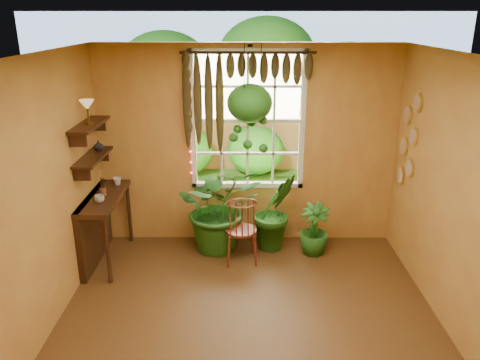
% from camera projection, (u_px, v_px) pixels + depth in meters
% --- Properties ---
extents(floor, '(4.50, 4.50, 0.00)m').
position_uv_depth(floor, '(249.00, 340.00, 4.60)').
color(floor, '#553618').
rests_on(floor, ground).
extents(ceiling, '(4.50, 4.50, 0.00)m').
position_uv_depth(ceiling, '(251.00, 58.00, 3.70)').
color(ceiling, white).
rests_on(ceiling, wall_back).
extents(wall_back, '(4.00, 0.00, 4.00)m').
position_uv_depth(wall_back, '(247.00, 147.00, 6.27)').
color(wall_back, gold).
rests_on(wall_back, floor).
extents(wall_left, '(0.00, 4.50, 4.50)m').
position_uv_depth(wall_left, '(26.00, 214.00, 4.16)').
color(wall_left, gold).
rests_on(wall_left, floor).
extents(wall_right, '(0.00, 4.50, 4.50)m').
position_uv_depth(wall_right, '(475.00, 215.00, 4.14)').
color(wall_right, gold).
rests_on(wall_right, floor).
extents(window, '(1.52, 0.10, 1.86)m').
position_uv_depth(window, '(248.00, 121.00, 6.18)').
color(window, white).
rests_on(window, wall_back).
extents(valance_vine, '(1.70, 0.12, 1.10)m').
position_uv_depth(valance_vine, '(241.00, 78.00, 5.88)').
color(valance_vine, '#3A1E0F').
rests_on(valance_vine, window).
extents(string_lights, '(0.03, 0.03, 1.54)m').
position_uv_depth(string_lights, '(189.00, 118.00, 6.08)').
color(string_lights, '#FF2633').
rests_on(string_lights, window).
extents(wall_plates, '(0.04, 0.32, 1.10)m').
position_uv_depth(wall_plates, '(408.00, 141.00, 5.76)').
color(wall_plates, beige).
rests_on(wall_plates, wall_right).
extents(counter_ledge, '(0.40, 1.20, 0.90)m').
position_uv_depth(counter_ledge, '(97.00, 221.00, 5.93)').
color(counter_ledge, '#3A1E0F').
rests_on(counter_ledge, floor).
extents(shelf_lower, '(0.25, 0.90, 0.04)m').
position_uv_depth(shelf_lower, '(93.00, 157.00, 5.65)').
color(shelf_lower, '#3A1E0F').
rests_on(shelf_lower, wall_left).
extents(shelf_upper, '(0.25, 0.90, 0.04)m').
position_uv_depth(shelf_upper, '(90.00, 125.00, 5.52)').
color(shelf_upper, '#3A1E0F').
rests_on(shelf_upper, wall_left).
extents(backyard, '(14.00, 10.00, 12.00)m').
position_uv_depth(backyard, '(256.00, 95.00, 10.65)').
color(backyard, '#27611B').
rests_on(backyard, ground).
extents(windsor_chair, '(0.44, 0.46, 1.08)m').
position_uv_depth(windsor_chair, '(241.00, 239.00, 5.98)').
color(windsor_chair, maroon).
rests_on(windsor_chair, floor).
extents(potted_plant_left, '(1.26, 1.15, 1.22)m').
position_uv_depth(potted_plant_left, '(219.00, 207.00, 6.22)').
color(potted_plant_left, '#134713').
rests_on(potted_plant_left, floor).
extents(potted_plant_mid, '(0.73, 0.67, 1.07)m').
position_uv_depth(potted_plant_mid, '(275.00, 211.00, 6.27)').
color(potted_plant_mid, '#134713').
rests_on(potted_plant_mid, floor).
extents(potted_plant_right, '(0.51, 0.51, 0.70)m').
position_uv_depth(potted_plant_right, '(314.00, 229.00, 6.17)').
color(potted_plant_right, '#134713').
rests_on(potted_plant_right, floor).
extents(hanging_basket, '(0.56, 0.56, 1.32)m').
position_uv_depth(hanging_basket, '(250.00, 108.00, 5.77)').
color(hanging_basket, black).
rests_on(hanging_basket, ceiling).
extents(cup_a, '(0.12, 0.12, 0.09)m').
position_uv_depth(cup_a, '(99.00, 199.00, 5.59)').
color(cup_a, silver).
rests_on(cup_a, counter_ledge).
extents(cup_b, '(0.13, 0.13, 0.10)m').
position_uv_depth(cup_b, '(117.00, 181.00, 6.17)').
color(cup_b, beige).
rests_on(cup_b, counter_ledge).
extents(brush_jar, '(0.08, 0.08, 0.30)m').
position_uv_depth(brush_jar, '(103.00, 187.00, 5.78)').
color(brush_jar, brown).
rests_on(brush_jar, counter_ledge).
extents(shelf_vase, '(0.15, 0.15, 0.13)m').
position_uv_depth(shelf_vase, '(98.00, 145.00, 5.84)').
color(shelf_vase, '#B2AD99').
rests_on(shelf_vase, shelf_lower).
extents(tiffany_lamp, '(0.17, 0.17, 0.29)m').
position_uv_depth(tiffany_lamp, '(87.00, 106.00, 5.38)').
color(tiffany_lamp, brown).
rests_on(tiffany_lamp, shelf_upper).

